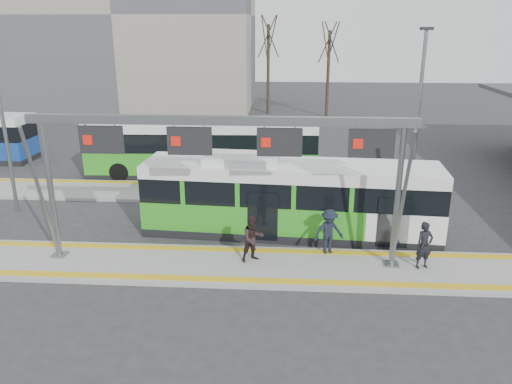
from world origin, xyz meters
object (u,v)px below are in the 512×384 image
(gantry, at_px, (224,148))
(hero_bus, at_px, (289,199))
(passenger_b, at_px, (253,239))
(passenger_c, at_px, (329,232))
(passenger_a, at_px, (424,245))

(gantry, xyz_separation_m, hero_bus, (2.24, 3.04, -2.81))
(gantry, relative_size, hero_bus, 1.09)
(passenger_b, relative_size, passenger_c, 0.99)
(passenger_b, bearing_deg, gantry, 154.48)
(passenger_c, bearing_deg, passenger_b, 178.00)
(passenger_b, bearing_deg, hero_bus, 36.39)
(hero_bus, height_order, passenger_a, hero_bus)
(passenger_a, xyz_separation_m, passenger_c, (-3.19, 0.94, 0.02))
(passenger_a, distance_m, passenger_b, 5.92)
(gantry, bearing_deg, passenger_c, 12.93)
(hero_bus, height_order, passenger_c, hero_bus)
(gantry, height_order, passenger_b, gantry)
(gantry, bearing_deg, passenger_a, -0.80)
(gantry, relative_size, passenger_c, 7.58)
(gantry, bearing_deg, passenger_b, 4.60)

